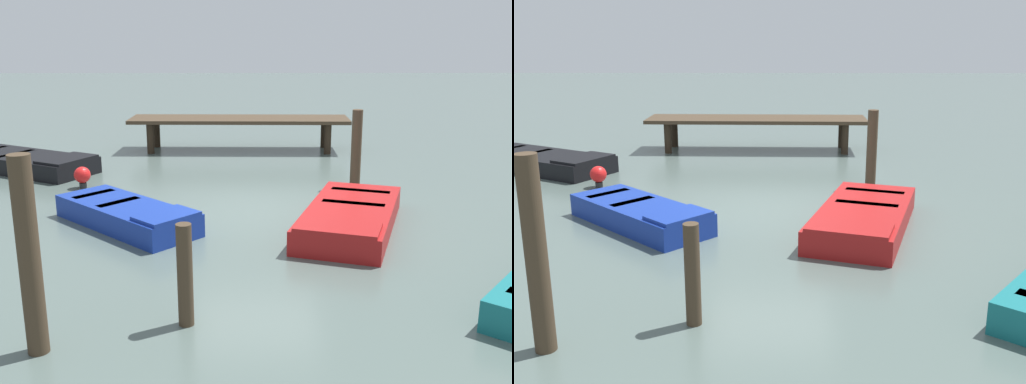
{
  "view_description": "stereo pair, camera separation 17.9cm",
  "coord_description": "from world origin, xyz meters",
  "views": [
    {
      "loc": [
        -0.07,
        -10.93,
        3.31
      ],
      "look_at": [
        0.0,
        0.0,
        0.35
      ],
      "focal_mm": 41.35,
      "sensor_mm": 36.0,
      "label": 1
    },
    {
      "loc": [
        0.11,
        -10.93,
        3.31
      ],
      "look_at": [
        0.0,
        0.0,
        0.35
      ],
      "focal_mm": 41.35,
      "sensor_mm": 36.0,
      "label": 2
    }
  ],
  "objects": [
    {
      "name": "rowboat_blue",
      "position": [
        -2.28,
        -1.0,
        0.22
      ],
      "size": [
        2.87,
        2.8,
        0.46
      ],
      "rotation": [
        0.0,
        0.0,
        5.53
      ],
      "color": "navy",
      "rests_on": "ground_plane"
    },
    {
      "name": "marker_buoy",
      "position": [
        -3.8,
        1.65,
        0.29
      ],
      "size": [
        0.36,
        0.36,
        0.48
      ],
      "color": "#262626",
      "rests_on": "ground_plane"
    },
    {
      "name": "ground_plane",
      "position": [
        0.0,
        0.0,
        0.0
      ],
      "size": [
        80.0,
        80.0,
        0.0
      ],
      "primitive_type": "plane",
      "color": "#4C5B56"
    },
    {
      "name": "mooring_piling_mid_left",
      "position": [
        -0.85,
        -4.65,
        0.62
      ],
      "size": [
        0.18,
        0.18,
        1.24
      ],
      "primitive_type": "cylinder",
      "color": "#423323",
      "rests_on": "ground_plane"
    },
    {
      "name": "dock_segment",
      "position": [
        -0.44,
        5.96,
        0.84
      ],
      "size": [
        6.27,
        1.56,
        0.95
      ],
      "rotation": [
        0.0,
        0.0,
        -0.02
      ],
      "color": "#423323",
      "rests_on": "ground_plane"
    },
    {
      "name": "rowboat_red",
      "position": [
        1.63,
        -1.18,
        0.22
      ],
      "size": [
        2.38,
        3.57,
        0.46
      ],
      "rotation": [
        0.0,
        0.0,
        4.39
      ],
      "color": "maroon",
      "rests_on": "ground_plane"
    },
    {
      "name": "mooring_piling_near_right",
      "position": [
        2.2,
        1.71,
        0.86
      ],
      "size": [
        0.23,
        0.23,
        1.72
      ],
      "primitive_type": "cylinder",
      "color": "#423323",
      "rests_on": "ground_plane"
    },
    {
      "name": "rowboat_black",
      "position": [
        -5.71,
        3.4,
        0.22
      ],
      "size": [
        3.97,
        3.04,
        0.46
      ],
      "rotation": [
        0.0,
        0.0,
        5.79
      ],
      "color": "black",
      "rests_on": "ground_plane"
    },
    {
      "name": "mooring_piling_far_left",
      "position": [
        -2.37,
        -5.26,
        1.08
      ],
      "size": [
        0.23,
        0.23,
        2.16
      ],
      "primitive_type": "cylinder",
      "color": "#423323",
      "rests_on": "ground_plane"
    }
  ]
}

